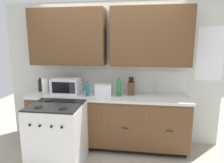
{
  "coord_description": "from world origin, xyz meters",
  "views": [
    {
      "loc": [
        0.54,
        -2.92,
        1.81
      ],
      "look_at": [
        0.09,
        0.27,
        1.18
      ],
      "focal_mm": 31.58,
      "sensor_mm": 36.0,
      "label": 1
    }
  ],
  "objects_px": {
    "knife_block": "(131,88)",
    "bottle_green": "(119,87)",
    "toaster": "(104,90)",
    "bottle_dark": "(40,85)",
    "stove_range": "(57,135)",
    "microwave": "(67,86)",
    "bottle_teal": "(88,89)",
    "paper_towel_roll": "(45,85)"
  },
  "relations": [
    {
      "from": "bottle_green",
      "to": "toaster",
      "type": "bearing_deg",
      "value": 175.32
    },
    {
      "from": "toaster",
      "to": "bottle_teal",
      "type": "height_order",
      "value": "bottle_teal"
    },
    {
      "from": "knife_block",
      "to": "bottle_teal",
      "type": "distance_m",
      "value": 0.75
    },
    {
      "from": "toaster",
      "to": "bottle_green",
      "type": "relative_size",
      "value": 0.91
    },
    {
      "from": "microwave",
      "to": "toaster",
      "type": "xyz_separation_m",
      "value": [
        0.67,
        -0.04,
        -0.04
      ]
    },
    {
      "from": "microwave",
      "to": "bottle_green",
      "type": "distance_m",
      "value": 0.94
    },
    {
      "from": "stove_range",
      "to": "toaster",
      "type": "height_order",
      "value": "toaster"
    },
    {
      "from": "knife_block",
      "to": "microwave",
      "type": "bearing_deg",
      "value": -176.43
    },
    {
      "from": "paper_towel_roll",
      "to": "bottle_dark",
      "type": "bearing_deg",
      "value": 152.32
    },
    {
      "from": "knife_block",
      "to": "paper_towel_roll",
      "type": "bearing_deg",
      "value": -178.05
    },
    {
      "from": "paper_towel_roll",
      "to": "bottle_teal",
      "type": "height_order",
      "value": "paper_towel_roll"
    },
    {
      "from": "bottle_dark",
      "to": "microwave",
      "type": "bearing_deg",
      "value": -8.82
    },
    {
      "from": "stove_range",
      "to": "toaster",
      "type": "bearing_deg",
      "value": 47.17
    },
    {
      "from": "bottle_teal",
      "to": "bottle_dark",
      "type": "distance_m",
      "value": 0.99
    },
    {
      "from": "bottle_teal",
      "to": "bottle_green",
      "type": "xyz_separation_m",
      "value": [
        0.52,
        0.07,
        0.03
      ]
    },
    {
      "from": "stove_range",
      "to": "bottle_teal",
      "type": "distance_m",
      "value": 0.86
    },
    {
      "from": "microwave",
      "to": "knife_block",
      "type": "height_order",
      "value": "knife_block"
    },
    {
      "from": "knife_block",
      "to": "bottle_teal",
      "type": "bearing_deg",
      "value": -163.79
    },
    {
      "from": "knife_block",
      "to": "bottle_teal",
      "type": "height_order",
      "value": "knife_block"
    },
    {
      "from": "paper_towel_roll",
      "to": "bottle_green",
      "type": "height_order",
      "value": "bottle_green"
    },
    {
      "from": "microwave",
      "to": "paper_towel_roll",
      "type": "xyz_separation_m",
      "value": [
        -0.42,
        0.02,
        -0.01
      ]
    },
    {
      "from": "toaster",
      "to": "paper_towel_roll",
      "type": "height_order",
      "value": "paper_towel_roll"
    },
    {
      "from": "paper_towel_roll",
      "to": "bottle_dark",
      "type": "xyz_separation_m",
      "value": [
        -0.13,
        0.07,
        -0.01
      ]
    },
    {
      "from": "stove_range",
      "to": "microwave",
      "type": "xyz_separation_m",
      "value": [
        -0.08,
        0.68,
        0.6
      ]
    },
    {
      "from": "microwave",
      "to": "knife_block",
      "type": "relative_size",
      "value": 1.55
    },
    {
      "from": "toaster",
      "to": "bottle_teal",
      "type": "distance_m",
      "value": 0.27
    },
    {
      "from": "bottle_teal",
      "to": "toaster",
      "type": "bearing_deg",
      "value": 20.49
    },
    {
      "from": "stove_range",
      "to": "bottle_dark",
      "type": "relative_size",
      "value": 3.72
    },
    {
      "from": "microwave",
      "to": "toaster",
      "type": "bearing_deg",
      "value": -3.59
    },
    {
      "from": "knife_block",
      "to": "bottle_dark",
      "type": "bearing_deg",
      "value": 179.52
    },
    {
      "from": "microwave",
      "to": "toaster",
      "type": "relative_size",
      "value": 1.71
    },
    {
      "from": "knife_block",
      "to": "bottle_teal",
      "type": "xyz_separation_m",
      "value": [
        -0.72,
        -0.21,
        0.01
      ]
    },
    {
      "from": "microwave",
      "to": "bottle_dark",
      "type": "height_order",
      "value": "microwave"
    },
    {
      "from": "stove_range",
      "to": "bottle_teal",
      "type": "xyz_separation_m",
      "value": [
        0.33,
        0.54,
        0.58
      ]
    },
    {
      "from": "microwave",
      "to": "knife_block",
      "type": "bearing_deg",
      "value": 3.57
    },
    {
      "from": "stove_range",
      "to": "knife_block",
      "type": "bearing_deg",
      "value": 35.47
    },
    {
      "from": "knife_block",
      "to": "bottle_green",
      "type": "xyz_separation_m",
      "value": [
        -0.2,
        -0.13,
        0.04
      ]
    },
    {
      "from": "knife_block",
      "to": "bottle_green",
      "type": "distance_m",
      "value": 0.24
    },
    {
      "from": "knife_block",
      "to": "paper_towel_roll",
      "type": "relative_size",
      "value": 1.19
    },
    {
      "from": "paper_towel_roll",
      "to": "bottle_dark",
      "type": "distance_m",
      "value": 0.14
    },
    {
      "from": "paper_towel_roll",
      "to": "bottle_teal",
      "type": "distance_m",
      "value": 0.85
    },
    {
      "from": "bottle_teal",
      "to": "bottle_green",
      "type": "height_order",
      "value": "bottle_green"
    }
  ]
}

